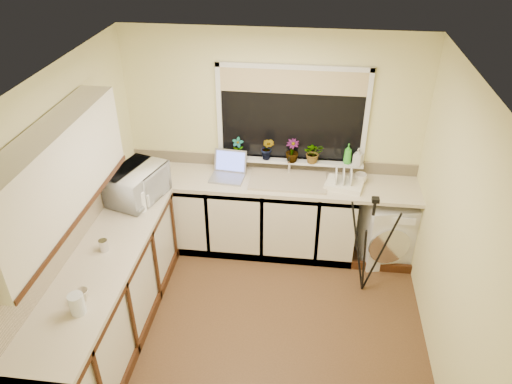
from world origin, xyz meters
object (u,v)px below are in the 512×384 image
object	(u,v)px
plant_b	(268,149)
plant_c	(292,151)
laptop	(229,170)
glass_jug	(77,304)
washing_machine	(387,229)
kettle	(139,200)
soap_bottle_green	(348,154)
steel_jar	(104,245)
microwave	(137,184)
soap_bottle_clear	(358,157)
dish_rack	(344,185)
cup_back	(360,178)
plant_d	(313,153)
cup_left	(82,295)
plant_a	(238,148)
tripod	(368,246)

from	to	relation	value
plant_b	plant_c	bearing A→B (deg)	-2.32
laptop	glass_jug	bearing A→B (deg)	-104.82
washing_machine	glass_jug	xyz separation A→B (m)	(-2.54, -2.08, 0.61)
kettle	soap_bottle_green	xyz separation A→B (m)	(2.04, 0.92, 0.16)
kettle	glass_jug	xyz separation A→B (m)	(-0.01, -1.39, -0.02)
glass_jug	steel_jar	xyz separation A→B (m)	(-0.09, 0.73, -0.03)
microwave	soap_bottle_clear	distance (m)	2.33
dish_rack	microwave	bearing A→B (deg)	-154.24
washing_machine	cup_back	size ratio (longest dim) A/B	5.52
soap_bottle_clear	cup_back	distance (m)	0.24
microwave	plant_d	distance (m)	1.88
plant_b	plant_d	bearing A→B (deg)	-0.77
glass_jug	soap_bottle_green	xyz separation A→B (m)	(2.05, 2.32, 0.18)
glass_jug	soap_bottle_clear	distance (m)	3.16
cup_back	cup_left	bearing A→B (deg)	-137.40
glass_jug	cup_left	world-z (taller)	glass_jug
soap_bottle_clear	cup_left	xyz separation A→B (m)	(-2.18, -2.17, -0.20)
steel_jar	plant_a	bearing A→B (deg)	58.93
microwave	plant_d	world-z (taller)	plant_d
steel_jar	soap_bottle_clear	distance (m)	2.75
dish_rack	plant_d	xyz separation A→B (m)	(-0.35, 0.23, 0.24)
microwave	soap_bottle_clear	size ratio (longest dim) A/B	3.18
washing_machine	laptop	size ratio (longest dim) A/B	1.95
plant_c	cup_left	size ratio (longest dim) A/B	2.44
dish_rack	plant_c	bearing A→B (deg)	171.13
steel_jar	soap_bottle_clear	bearing A→B (deg)	34.98
glass_jug	steel_jar	bearing A→B (deg)	97.18
tripod	plant_b	size ratio (longest dim) A/B	4.29
tripod	glass_jug	world-z (taller)	tripod
glass_jug	plant_a	world-z (taller)	plant_a
laptop	soap_bottle_green	bearing A→B (deg)	12.42
soap_bottle_green	cup_left	xyz separation A→B (m)	(-2.07, -2.19, -0.21)
laptop	plant_a	world-z (taller)	plant_a
glass_jug	microwave	distance (m)	1.59
tripod	cup_left	bearing A→B (deg)	-161.85
dish_rack	plant_c	world-z (taller)	plant_c
kettle	tripod	size ratio (longest dim) A/B	0.18
steel_jar	cup_back	distance (m)	2.70
kettle	glass_jug	bearing A→B (deg)	-90.42
glass_jug	soap_bottle_green	bearing A→B (deg)	48.58
plant_d	cup_left	distance (m)	2.76
soap_bottle_clear	plant_d	bearing A→B (deg)	-179.08
dish_rack	plant_d	world-z (taller)	plant_d
plant_b	soap_bottle_clear	distance (m)	0.98
kettle	cup_back	bearing A→B (deg)	19.49
plant_b	cup_left	size ratio (longest dim) A/B	2.55
dish_rack	glass_jug	bearing A→B (deg)	-121.60
microwave	cup_left	world-z (taller)	microwave
glass_jug	plant_d	xyz separation A→B (m)	(1.68, 2.29, 0.18)
plant_d	cup_back	bearing A→B (deg)	-13.76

